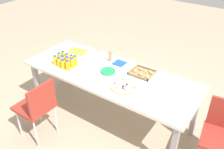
{
  "coord_description": "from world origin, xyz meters",
  "views": [
    {
      "loc": [
        1.53,
        -2.17,
        2.4
      ],
      "look_at": [
        0.06,
        -0.04,
        0.75
      ],
      "focal_mm": 39.81,
      "sensor_mm": 36.0,
      "label": 1
    }
  ],
  "objects": [
    {
      "name": "juice_bottle_2",
      "position": [
        -0.56,
        -0.24,
        0.79
      ],
      "size": [
        0.06,
        0.06,
        0.13
      ],
      "color": "#F9AB14",
      "rests_on": "party_table"
    },
    {
      "name": "cardboard_tube",
      "position": [
        -0.18,
        0.26,
        0.81
      ],
      "size": [
        0.04,
        0.04,
        0.15
      ],
      "primitive_type": "cylinder",
      "color": "#9E7A56",
      "rests_on": "party_table"
    },
    {
      "name": "juice_bottle_6",
      "position": [
        -0.57,
        -0.16,
        0.8
      ],
      "size": [
        0.06,
        0.06,
        0.14
      ],
      "color": "#F9AD14",
      "rests_on": "party_table"
    },
    {
      "name": "chair_near_left",
      "position": [
        -0.51,
        -0.78,
        0.5
      ],
      "size": [
        0.41,
        0.41,
        0.83
      ],
      "rotation": [
        0.0,
        0.0,
        1.56
      ],
      "color": "maroon",
      "rests_on": "ground_plane"
    },
    {
      "name": "juice_bottle_11",
      "position": [
        -0.49,
        -0.09,
        0.8
      ],
      "size": [
        0.06,
        0.06,
        0.15
      ],
      "color": "#F9AD14",
      "rests_on": "party_table"
    },
    {
      "name": "ground_plane",
      "position": [
        0.0,
        0.0,
        0.0
      ],
      "size": [
        12.0,
        12.0,
        0.0
      ],
      "primitive_type": "plane",
      "color": "tan"
    },
    {
      "name": "juice_bottle_4",
      "position": [
        -0.72,
        -0.16,
        0.8
      ],
      "size": [
        0.05,
        0.05,
        0.15
      ],
      "color": "#F9AC14",
      "rests_on": "party_table"
    },
    {
      "name": "plate_stack",
      "position": [
        -0.03,
        0.01,
        0.75
      ],
      "size": [
        0.19,
        0.19,
        0.02
      ],
      "color": "#1E8C4C",
      "rests_on": "party_table"
    },
    {
      "name": "juice_bottle_3",
      "position": [
        -0.49,
        -0.24,
        0.8
      ],
      "size": [
        0.06,
        0.06,
        0.14
      ],
      "color": "#F9AE14",
      "rests_on": "party_table"
    },
    {
      "name": "juice_bottle_7",
      "position": [
        -0.49,
        -0.16,
        0.8
      ],
      "size": [
        0.05,
        0.05,
        0.14
      ],
      "color": "#F9AC14",
      "rests_on": "party_table"
    },
    {
      "name": "juice_bottle_10",
      "position": [
        -0.56,
        -0.09,
        0.8
      ],
      "size": [
        0.05,
        0.05,
        0.14
      ],
      "color": "#FAAD14",
      "rests_on": "party_table"
    },
    {
      "name": "party_table",
      "position": [
        0.0,
        0.0,
        0.67
      ],
      "size": [
        2.26,
        0.84,
        0.73
      ],
      "color": "silver",
      "rests_on": "ground_plane"
    },
    {
      "name": "juice_bottle_9",
      "position": [
        -0.64,
        -0.09,
        0.8
      ],
      "size": [
        0.06,
        0.06,
        0.13
      ],
      "color": "#F8AC14",
      "rests_on": "party_table"
    },
    {
      "name": "napkin_stack",
      "position": [
        -0.03,
        0.27,
        0.74
      ],
      "size": [
        0.15,
        0.15,
        0.01
      ],
      "primitive_type": "cube",
      "color": "#194CA5",
      "rests_on": "party_table"
    },
    {
      "name": "juice_bottle_5",
      "position": [
        -0.64,
        -0.17,
        0.8
      ],
      "size": [
        0.06,
        0.06,
        0.13
      ],
      "color": "#F9AF14",
      "rests_on": "party_table"
    },
    {
      "name": "paper_folder",
      "position": [
        -0.73,
        0.22,
        0.74
      ],
      "size": [
        0.29,
        0.25,
        0.01
      ],
      "primitive_type": "cube",
      "rotation": [
        0.0,
        0.0,
        0.19
      ],
      "color": "yellow",
      "rests_on": "party_table"
    },
    {
      "name": "juice_bottle_0",
      "position": [
        -0.71,
        -0.23,
        0.8
      ],
      "size": [
        0.05,
        0.05,
        0.14
      ],
      "color": "#FAAF14",
      "rests_on": "party_table"
    },
    {
      "name": "chair_end",
      "position": [
        1.42,
        0.03,
        0.5
      ],
      "size": [
        0.45,
        0.45,
        0.83
      ],
      "rotation": [
        0.0,
        0.0,
        3.28
      ],
      "color": "maroon",
      "rests_on": "ground_plane"
    },
    {
      "name": "fruit_pizza",
      "position": [
        0.31,
        -0.16,
        0.75
      ],
      "size": [
        0.32,
        0.32,
        0.05
      ],
      "color": "tan",
      "rests_on": "party_table"
    },
    {
      "name": "snack_tray",
      "position": [
        0.35,
        0.22,
        0.75
      ],
      "size": [
        0.29,
        0.25,
        0.04
      ],
      "color": "olive",
      "rests_on": "party_table"
    },
    {
      "name": "juice_bottle_8",
      "position": [
        -0.71,
        -0.09,
        0.8
      ],
      "size": [
        0.05,
        0.05,
        0.14
      ],
      "color": "#FAAC14",
      "rests_on": "party_table"
    },
    {
      "name": "juice_bottle_1",
      "position": [
        -0.64,
        -0.23,
        0.8
      ],
      "size": [
        0.06,
        0.06,
        0.14
      ],
      "color": "#F9AC14",
      "rests_on": "party_table"
    }
  ]
}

